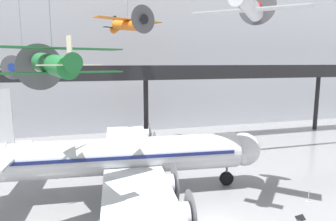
# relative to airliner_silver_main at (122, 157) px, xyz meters

# --- Properties ---
(hangar_back_wall) EXTENTS (140.00, 3.00, 29.06)m
(hangar_back_wall) POSITION_rel_airliner_silver_main_xyz_m (5.66, 25.57, 11.11)
(hangar_back_wall) COLOR silver
(hangar_back_wall) RESTS_ON ground
(mezzanine_walkway) EXTENTS (110.00, 3.20, 11.25)m
(mezzanine_walkway) POSITION_rel_airliner_silver_main_xyz_m (5.66, 15.87, 6.12)
(mezzanine_walkway) COLOR black
(mezzanine_walkway) RESTS_ON ground
(airliner_silver_main) EXTENTS (26.53, 30.25, 9.59)m
(airliner_silver_main) POSITION_rel_airliner_silver_main_xyz_m (0.00, 0.00, 0.00)
(airliner_silver_main) COLOR silver
(airliner_silver_main) RESTS_ON ground
(suspended_plane_white_twin) EXTENTS (6.41, 5.34, 12.94)m
(suspended_plane_white_twin) POSITION_rel_airliner_silver_main_xyz_m (-8.80, 7.94, 7.82)
(suspended_plane_white_twin) COLOR silver
(suspended_plane_orange_highwing) EXTENTS (9.61, 8.34, 8.06)m
(suspended_plane_orange_highwing) POSITION_rel_airliner_silver_main_xyz_m (3.06, 15.52, 13.18)
(suspended_plane_orange_highwing) COLOR orange
(suspended_plane_silver_racer) EXTENTS (7.47, 7.41, 8.47)m
(suspended_plane_silver_racer) POSITION_rel_airliner_silver_main_xyz_m (9.00, -4.96, 12.49)
(suspended_plane_silver_racer) COLOR silver
(suspended_plane_green_biplane) EXTENTS (9.48, 8.11, 13.38)m
(suspended_plane_green_biplane) POSITION_rel_airliner_silver_main_xyz_m (-4.88, -5.07, 8.17)
(suspended_plane_green_biplane) COLOR #1E6B33
(stanchion_barrier) EXTENTS (0.36, 0.36, 1.08)m
(stanchion_barrier) POSITION_rel_airliner_silver_main_xyz_m (14.86, -6.02, -3.09)
(stanchion_barrier) COLOR #B2B5BA
(stanchion_barrier) RESTS_ON ground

